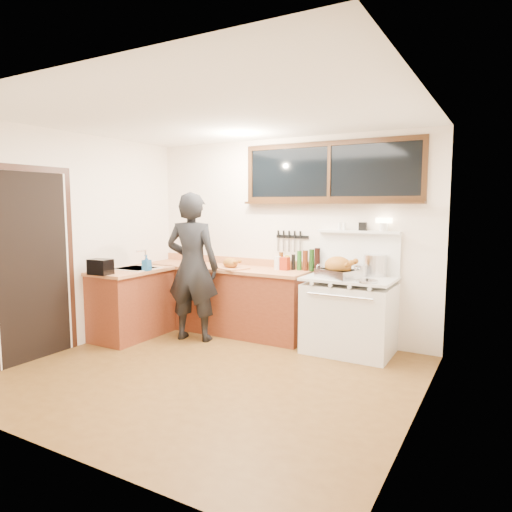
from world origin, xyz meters
The scene contains 20 objects.
ground_plane centered at (0.00, 0.00, -0.01)m, with size 4.00×3.50×0.02m, color brown.
room_shell centered at (0.00, 0.00, 1.65)m, with size 4.10×3.60×2.65m.
counter_back centered at (-0.80, 1.45, 0.45)m, with size 2.44×0.64×1.00m.
counter_left centered at (-1.70, 0.62, 0.45)m, with size 0.64×1.09×0.90m.
sink_unit centered at (-1.68, 0.70, 0.85)m, with size 0.50×0.45×0.37m.
vintage_stove centered at (1.00, 1.41, 0.47)m, with size 1.02×0.74×1.59m.
back_window centered at (0.60, 1.72, 2.06)m, with size 2.32×0.13×0.77m.
left_doorway centered at (-1.99, -0.55, 1.09)m, with size 0.02×1.04×2.17m.
knife_strip centered at (0.08, 1.73, 1.31)m, with size 0.46×0.03×0.28m.
man centered at (-0.92, 0.91, 0.95)m, with size 0.78×0.60×1.89m.
soap_bottle centered at (-1.43, 0.63, 1.00)m, with size 0.10×0.10×0.20m.
toaster centered at (-1.70, 0.12, 0.99)m, with size 0.28×0.21×0.19m.
cutting_board centered at (-0.59, 1.30, 0.95)m, with size 0.52×0.45×0.14m.
roast_turkey centered at (0.90, 1.28, 1.00)m, with size 0.53×0.48×0.25m.
stockpot centered at (1.23, 1.64, 1.03)m, with size 0.33×0.33×0.26m.
saucepan centered at (1.08, 1.56, 0.97)m, with size 0.21×0.31×0.13m.
pot_lid centered at (1.27, 1.16, 0.91)m, with size 0.29×0.29×0.04m.
coffee_tin centered at (0.09, 1.55, 0.98)m, with size 0.12×0.10×0.17m.
pitcher centered at (-0.01, 1.54, 0.99)m, with size 0.10×0.10×0.17m.
bottle_cluster centered at (0.30, 1.63, 1.03)m, with size 0.57×0.07×0.30m.
Camera 1 is at (2.62, -3.71, 1.75)m, focal length 32.00 mm.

